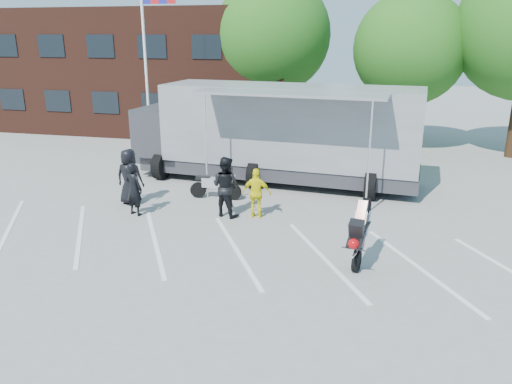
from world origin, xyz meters
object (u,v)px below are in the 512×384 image
at_px(flagpole, 150,48).
at_px(spectator_leather_a, 130,177).
at_px(parked_motorcycle, 216,199).
at_px(stunt_bike_rider, 361,261).
at_px(spectator_leather_c, 226,187).
at_px(tree_left, 273,35).
at_px(spectator_hivis, 257,193).
at_px(tree_mid, 410,49).
at_px(spectator_leather_b, 134,189).
at_px(transporter_truck, 277,181).

height_order(flagpole, spectator_leather_a, flagpole).
height_order(flagpole, parked_motorcycle, flagpole).
relative_size(stunt_bike_rider, spectator_leather_c, 0.97).
xyz_separation_m(tree_left, stunt_bike_rider, (5.56, -14.95, -5.57)).
relative_size(tree_left, spectator_leather_a, 4.47).
bearing_deg(spectator_hivis, parked_motorcycle, -41.69).
distance_m(parked_motorcycle, spectator_leather_c, 2.03).
relative_size(tree_mid, spectator_leather_a, 3.97).
bearing_deg(spectator_leather_b, parked_motorcycle, -114.76).
bearing_deg(spectator_hivis, transporter_truck, -90.78).
relative_size(tree_left, spectator_leather_b, 4.96).
bearing_deg(tree_left, transporter_truck, -76.59).
relative_size(tree_left, tree_mid, 1.13).
distance_m(flagpole, spectator_hivis, 10.00).
xyz_separation_m(parked_motorcycle, spectator_leather_a, (-2.68, -1.21, 0.97)).
distance_m(transporter_truck, spectator_hivis, 4.22).
distance_m(tree_left, spectator_hivis, 13.46).
xyz_separation_m(flagpole, tree_mid, (11.24, 5.00, -0.11)).
bearing_deg(flagpole, spectator_leather_c, -50.28).
bearing_deg(tree_mid, spectator_leather_c, -117.00).
xyz_separation_m(tree_left, spectator_leather_b, (-1.74, -13.12, -4.70)).
xyz_separation_m(tree_left, parked_motorcycle, (0.29, -10.93, -5.57)).
relative_size(tree_left, transporter_truck, 0.73).
relative_size(tree_mid, parked_motorcycle, 4.03).
xyz_separation_m(tree_mid, stunt_bike_rider, (-1.44, -13.95, -4.94)).
relative_size(flagpole, transporter_truck, 0.67).
relative_size(transporter_truck, spectator_leather_a, 6.15).
bearing_deg(spectator_leather_a, tree_left, -101.99).
distance_m(tree_left, stunt_bike_rider, 16.89).
height_order(spectator_leather_a, spectator_leather_c, spectator_leather_c).
bearing_deg(parked_motorcycle, tree_mid, -36.93).
relative_size(parked_motorcycle, spectator_hivis, 1.18).
xyz_separation_m(parked_motorcycle, spectator_hivis, (1.86, -1.48, 0.80)).
xyz_separation_m(flagpole, spectator_leather_a, (1.85, -6.14, -4.09)).
height_order(parked_motorcycle, spectator_leather_b, spectator_leather_b).
relative_size(flagpole, tree_mid, 1.04).
xyz_separation_m(parked_motorcycle, stunt_bike_rider, (5.27, -4.02, 0.00)).
height_order(spectator_leather_c, spectator_hivis, spectator_leather_c).
distance_m(flagpole, spectator_leather_a, 7.61).
height_order(flagpole, tree_mid, flagpole).
bearing_deg(parked_motorcycle, spectator_leather_b, 134.38).
bearing_deg(flagpole, tree_mid, 23.97).
distance_m(tree_mid, transporter_truck, 10.13).
relative_size(tree_left, parked_motorcycle, 4.54).
xyz_separation_m(tree_mid, spectator_hivis, (-4.85, -11.41, -4.14)).
distance_m(parked_motorcycle, stunt_bike_rider, 6.63).
relative_size(spectator_leather_a, spectator_hivis, 1.20).
bearing_deg(stunt_bike_rider, spectator_leather_c, 160.72).
relative_size(flagpole, parked_motorcycle, 4.20).
distance_m(spectator_leather_a, spectator_leather_b, 1.18).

